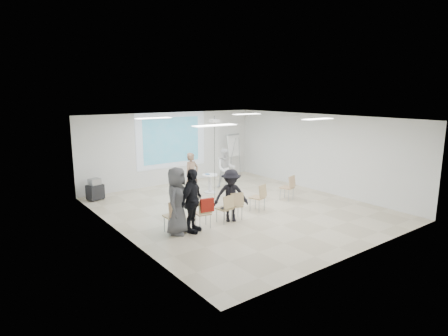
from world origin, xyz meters
TOP-DOWN VIEW (x-y plane):
  - floor at (0.00, 0.00)m, footprint 8.00×9.00m
  - ceiling at (0.00, 0.00)m, footprint 8.00×9.00m
  - wall_back at (0.00, 4.55)m, footprint 8.00×0.10m
  - wall_left at (-4.05, 0.00)m, footprint 0.10×9.00m
  - wall_right at (4.05, 0.00)m, footprint 0.10×9.00m
  - projection_halo at (0.00, 4.49)m, footprint 3.20×0.01m
  - projection_image at (0.00, 4.47)m, footprint 2.60×0.01m
  - pedestal_table at (0.37, 2.21)m, footprint 0.71×0.71m
  - player_left at (-0.46, 2.17)m, footprint 0.76×0.58m
  - player_right at (1.34, 2.47)m, footprint 1.08×1.03m
  - controller_left at (-0.28, 2.42)m, footprint 0.06×0.13m
  - controller_right at (1.16, 2.72)m, footprint 0.10×0.13m
  - chair_far_left at (-2.80, -0.69)m, footprint 0.44×0.48m
  - chair_left_mid at (-1.95, -0.87)m, footprint 0.46×0.49m
  - chair_left_inner at (-1.17, -0.88)m, footprint 0.44×0.47m
  - chair_center at (-0.78, -0.85)m, footprint 0.52×0.54m
  - chair_right_inner at (0.37, -0.63)m, footprint 0.54×0.56m
  - chair_right_far at (2.08, -0.29)m, footprint 0.53×0.55m
  - red_jacket at (-1.93, -1.02)m, footprint 0.41×0.16m
  - laptop at (-1.18, -0.79)m, footprint 0.34×0.26m
  - audience_left at (-2.36, -0.91)m, footprint 1.38×1.23m
  - audience_mid at (-0.95, -0.83)m, footprint 1.32×1.12m
  - audience_outer at (-2.74, -0.76)m, footprint 1.20×1.17m
  - flipchart_easel at (2.82, 3.87)m, footprint 0.85×0.65m
  - av_cart at (-3.48, 3.89)m, footprint 0.61×0.54m
  - ceiling_projector at (0.10, 1.49)m, footprint 0.30×0.25m
  - fluor_panel_nw at (-2.00, 2.00)m, footprint 1.20×0.30m
  - fluor_panel_ne at (2.00, 2.00)m, footprint 1.20×0.30m
  - fluor_panel_sw at (-2.00, -1.50)m, footprint 1.20×0.30m
  - fluor_panel_se at (2.00, -1.50)m, footprint 1.20×0.30m

SIDE VIEW (x-z plane):
  - floor at x=0.00m, z-range -0.10..0.00m
  - av_cart at x=-3.48m, z-range -0.03..0.75m
  - pedestal_table at x=0.37m, z-range 0.04..0.79m
  - laptop at x=-1.18m, z-range 0.44..0.47m
  - chair_left_mid at x=-1.95m, z-range 0.08..0.92m
  - chair_left_inner at x=-1.17m, z-range 0.08..0.93m
  - chair_center at x=-0.78m, z-range 0.08..0.96m
  - chair_right_inner at x=0.37m, z-range 0.08..0.98m
  - chair_right_far at x=2.08m, z-range 0.08..0.98m
  - chair_far_left at x=-2.80m, z-range 0.08..1.02m
  - red_jacket at x=-1.93m, z-range 0.53..0.91m
  - player_right at x=1.34m, z-range 0.00..1.77m
  - audience_mid at x=-0.95m, z-range 0.00..1.79m
  - player_left at x=-0.46m, z-range 0.00..1.87m
  - audience_left at x=-2.36m, z-range 0.00..2.04m
  - audience_outer at x=-2.74m, z-range 0.00..2.07m
  - controller_right at x=1.16m, z-range 1.17..1.21m
  - controller_left at x=-0.28m, z-range 1.21..1.25m
  - flipchart_easel at x=2.82m, z-range 0.47..2.44m
  - wall_back at x=0.00m, z-range 0.00..3.00m
  - wall_left at x=-4.05m, z-range 0.00..3.00m
  - wall_right at x=4.05m, z-range 0.00..3.00m
  - projection_halo at x=0.00m, z-range 0.70..3.00m
  - projection_image at x=0.00m, z-range 0.90..2.80m
  - ceiling_projector at x=0.10m, z-range 1.19..4.19m
  - fluor_panel_nw at x=-2.00m, z-range 2.96..2.98m
  - fluor_panel_ne at x=2.00m, z-range 2.96..2.98m
  - fluor_panel_sw at x=-2.00m, z-range 2.96..2.98m
  - fluor_panel_se at x=2.00m, z-range 2.96..2.98m
  - ceiling at x=0.00m, z-range 3.00..3.10m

